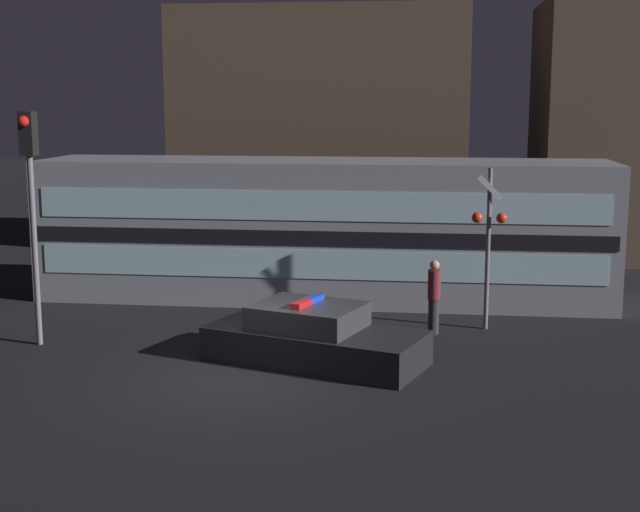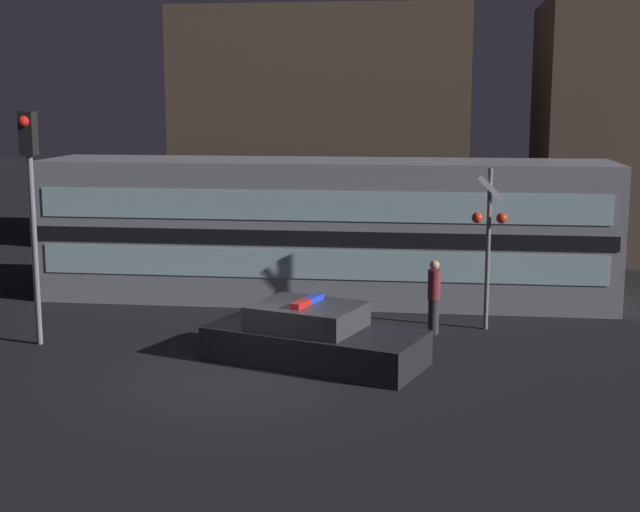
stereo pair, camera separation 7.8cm
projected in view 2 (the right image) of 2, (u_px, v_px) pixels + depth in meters
ground_plane at (239, 378)px, 16.79m from camera, size 120.00×120.00×0.00m
train at (324, 230)px, 23.38m from camera, size 14.80×3.04×3.64m
police_car at (313, 339)px, 17.75m from camera, size 4.66×3.17×1.29m
pedestrian at (434, 296)px, 19.81m from camera, size 0.28×0.28×1.68m
crossing_signal_near at (489, 234)px, 19.98m from camera, size 0.78×0.30×3.69m
traffic_light_corner at (31, 181)px, 18.53m from camera, size 0.30×0.46×4.95m
building_left at (324, 132)px, 30.47m from camera, size 9.75×4.53×8.17m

